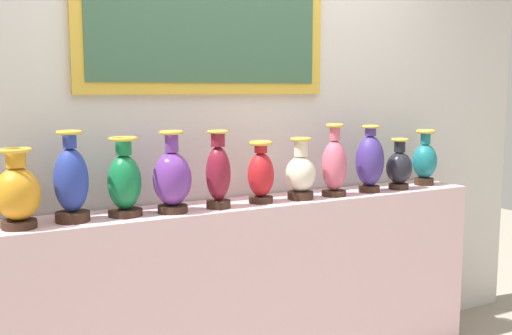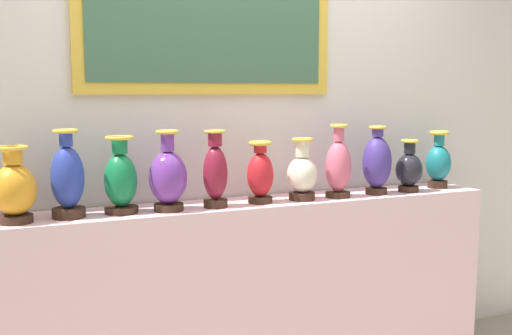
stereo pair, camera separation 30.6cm
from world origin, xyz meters
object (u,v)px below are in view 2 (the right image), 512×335
(vase_teal, at_px, (438,162))
(vase_rose, at_px, (338,166))
(vase_crimson, at_px, (260,174))
(vase_cobalt, at_px, (68,179))
(vase_burgundy, at_px, (215,173))
(vase_amber, at_px, (15,189))
(vase_indigo, at_px, (377,163))
(vase_emerald, at_px, (121,180))
(vase_violet, at_px, (168,177))
(vase_ivory, at_px, (302,174))
(vase_onyx, at_px, (409,169))

(vase_teal, bearing_deg, vase_rose, -176.45)
(vase_crimson, bearing_deg, vase_cobalt, 179.42)
(vase_burgundy, bearing_deg, vase_amber, 179.79)
(vase_amber, height_order, vase_indigo, vase_indigo)
(vase_emerald, relative_size, vase_violet, 0.94)
(vase_cobalt, relative_size, vase_burgundy, 1.05)
(vase_amber, height_order, vase_rose, vase_rose)
(vase_ivory, bearing_deg, vase_rose, -1.21)
(vase_burgundy, relative_size, vase_crimson, 1.20)
(vase_crimson, bearing_deg, vase_burgundy, -175.27)
(vase_amber, relative_size, vase_rose, 0.86)
(vase_amber, bearing_deg, vase_crimson, 0.85)
(vase_amber, height_order, vase_violet, vase_violet)
(vase_indigo, bearing_deg, vase_ivory, -179.99)
(vase_crimson, bearing_deg, vase_amber, -179.15)
(vase_rose, relative_size, vase_indigo, 1.04)
(vase_amber, xyz_separation_m, vase_ivory, (1.42, 0.01, -0.01))
(vase_cobalt, relative_size, vase_teal, 1.19)
(vase_ivory, relative_size, vase_rose, 0.83)
(vase_violet, distance_m, vase_onyx, 1.42)
(vase_cobalt, distance_m, vase_ivory, 1.19)
(vase_ivory, bearing_deg, vase_burgundy, -178.84)
(vase_onyx, bearing_deg, vase_violet, 179.97)
(vase_emerald, bearing_deg, vase_violet, -8.73)
(vase_emerald, relative_size, vase_crimson, 1.14)
(vase_emerald, relative_size, vase_rose, 0.92)
(vase_emerald, xyz_separation_m, vase_indigo, (1.42, -0.03, 0.02))
(vase_violet, xyz_separation_m, vase_indigo, (1.20, 0.01, 0.01))
(vase_cobalt, relative_size, vase_rose, 1.02)
(vase_crimson, bearing_deg, vase_violet, -178.13)
(vase_amber, bearing_deg, vase_cobalt, 6.86)
(vase_amber, relative_size, vase_onyx, 1.13)
(vase_crimson, bearing_deg, vase_emerald, 178.55)
(vase_cobalt, xyz_separation_m, vase_ivory, (1.19, -0.02, -0.04))
(vase_rose, xyz_separation_m, vase_onyx, (0.47, -0.00, -0.04))
(vase_emerald, distance_m, vase_crimson, 0.71)
(vase_rose, bearing_deg, vase_crimson, 178.04)
(vase_onyx, bearing_deg, vase_crimson, 178.96)
(vase_onyx, bearing_deg, vase_cobalt, 179.19)
(vase_cobalt, distance_m, vase_teal, 2.13)
(vase_cobalt, relative_size, vase_ivory, 1.23)
(vase_rose, xyz_separation_m, vase_indigo, (0.25, 0.00, 0.01))
(vase_burgundy, bearing_deg, vase_violet, 178.83)
(vase_amber, xyz_separation_m, vase_onyx, (2.11, 0.00, -0.02))
(vase_ivory, height_order, vase_rose, vase_rose)
(vase_cobalt, xyz_separation_m, vase_rose, (1.41, -0.03, -0.01))
(vase_violet, bearing_deg, vase_crimson, 1.87)
(vase_amber, height_order, vase_onyx, vase_amber)
(vase_cobalt, xyz_separation_m, vase_onyx, (1.88, -0.03, -0.05))
(vase_violet, bearing_deg, vase_teal, 1.55)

